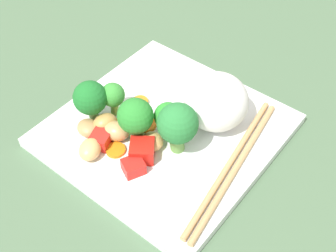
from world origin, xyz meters
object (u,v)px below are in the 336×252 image
(square_plate, at_px, (166,130))
(broccoli_floret_2, at_px, (90,98))
(chopstick_pair, at_px, (234,164))
(rice_mound, at_px, (216,102))
(carrot_slice_2, at_px, (146,124))

(square_plate, xyz_separation_m, broccoli_floret_2, (-0.05, 0.08, 0.05))
(broccoli_floret_2, distance_m, chopstick_pair, 0.20)
(rice_mound, relative_size, chopstick_pair, 0.35)
(carrot_slice_2, bearing_deg, rice_mound, -46.17)
(broccoli_floret_2, height_order, chopstick_pair, broccoli_floret_2)
(carrot_slice_2, bearing_deg, chopstick_pair, -82.66)
(square_plate, bearing_deg, rice_mound, -42.26)
(broccoli_floret_2, bearing_deg, rice_mound, -52.30)
(broccoli_floret_2, bearing_deg, square_plate, -59.00)
(carrot_slice_2, bearing_deg, square_plate, -56.10)
(carrot_slice_2, relative_size, chopstick_pair, 0.12)
(broccoli_floret_2, relative_size, chopstick_pair, 0.26)
(rice_mound, xyz_separation_m, carrot_slice_2, (-0.06, 0.07, -0.03))
(square_plate, height_order, rice_mound, rice_mound)
(rice_mound, bearing_deg, square_plate, 137.74)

